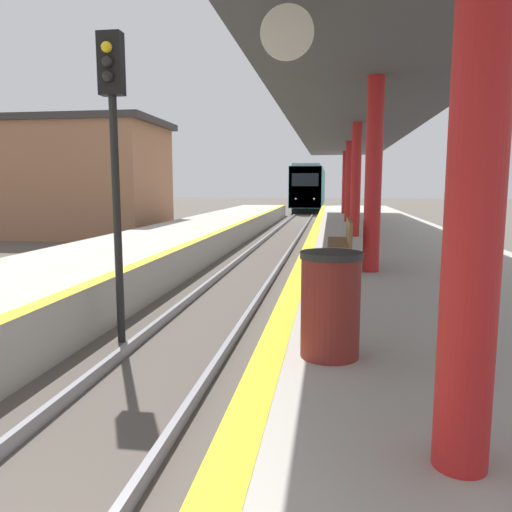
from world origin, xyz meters
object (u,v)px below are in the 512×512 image
(trash_bin, at_px, (330,304))
(bench, at_px, (343,241))
(signal_near, at_px, (113,131))
(train, at_px, (310,188))

(trash_bin, height_order, bench, trash_bin)
(signal_near, bearing_deg, bench, 37.64)
(signal_near, relative_size, bench, 2.43)
(trash_bin, bearing_deg, bench, 87.59)
(train, relative_size, signal_near, 4.24)
(train, bearing_deg, bench, -86.71)
(train, bearing_deg, trash_bin, -87.35)
(train, bearing_deg, signal_near, -91.32)
(train, relative_size, trash_bin, 20.19)
(train, height_order, trash_bin, train)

